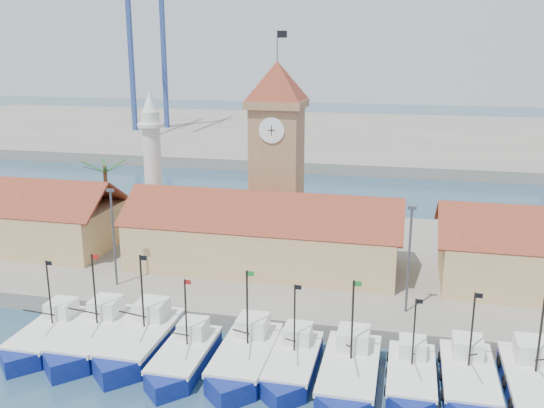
% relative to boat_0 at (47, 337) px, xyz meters
% --- Properties ---
extents(ground, '(400.00, 400.00, 0.00)m').
position_rel_boat_0_xyz_m(ground, '(13.29, -2.62, -0.74)').
color(ground, navy).
rests_on(ground, ground).
extents(quay, '(140.00, 32.00, 1.50)m').
position_rel_boat_0_xyz_m(quay, '(13.29, 21.38, 0.01)').
color(quay, gray).
rests_on(quay, ground).
extents(terminal, '(240.00, 80.00, 2.00)m').
position_rel_boat_0_xyz_m(terminal, '(13.29, 107.38, 0.26)').
color(terminal, gray).
rests_on(terminal, ground).
extents(boat_0, '(3.47, 9.51, 7.19)m').
position_rel_boat_0_xyz_m(boat_0, '(0.00, 0.00, 0.00)').
color(boat_0, navy).
rests_on(boat_0, ground).
extents(boat_1, '(3.79, 10.38, 7.85)m').
position_rel_boat_0_xyz_m(boat_1, '(3.60, 0.48, 0.07)').
color(boat_1, navy).
rests_on(boat_1, ground).
extents(boat_2, '(3.87, 10.61, 8.03)m').
position_rel_boat_0_xyz_m(boat_2, '(7.49, 0.67, 0.09)').
color(boat_2, navy).
rests_on(boat_2, ground).
extents(boat_3, '(3.38, 9.25, 7.00)m').
position_rel_boat_0_xyz_m(boat_3, '(11.61, -0.79, -0.02)').
color(boat_3, navy).
rests_on(boat_3, ground).
extents(boat_4, '(3.75, 10.28, 7.78)m').
position_rel_boat_0_xyz_m(boat_4, '(16.01, -0.05, 0.06)').
color(boat_4, navy).
rests_on(boat_4, ground).
extents(boat_5, '(3.37, 9.23, 6.99)m').
position_rel_boat_0_xyz_m(boat_5, '(19.50, 0.07, -0.02)').
color(boat_5, navy).
rests_on(boat_5, ground).
extents(boat_6, '(3.83, 10.50, 7.95)m').
position_rel_boat_0_xyz_m(boat_6, '(23.65, -0.61, 0.08)').
color(boat_6, navy).
rests_on(boat_6, ground).
extents(boat_7, '(3.25, 8.89, 6.73)m').
position_rel_boat_0_xyz_m(boat_7, '(27.82, 0.08, -0.05)').
color(boat_7, navy).
rests_on(boat_7, ground).
extents(boat_8, '(3.56, 9.75, 7.38)m').
position_rel_boat_0_xyz_m(boat_8, '(31.63, 0.46, 0.02)').
color(boat_8, navy).
rests_on(boat_8, ground).
extents(boat_9, '(3.90, 10.68, 8.08)m').
position_rel_boat_0_xyz_m(boat_9, '(35.92, 0.32, 0.09)').
color(boat_9, navy).
rests_on(boat_9, ground).
extents(hall_center, '(27.04, 10.13, 7.61)m').
position_rel_boat_0_xyz_m(hall_center, '(13.29, 17.38, 3.24)').
color(hall_center, tan).
rests_on(hall_center, quay).
extents(clock_tower, '(5.80, 5.80, 22.70)m').
position_rel_boat_0_xyz_m(clock_tower, '(13.29, 23.37, 11.22)').
color(clock_tower, '#A17553').
rests_on(clock_tower, quay).
extents(minaret, '(3.00, 3.00, 16.30)m').
position_rel_boat_0_xyz_m(minaret, '(-1.71, 25.38, 8.99)').
color(minaret, silver).
rests_on(minaret, quay).
extents(palm_tree, '(5.60, 5.03, 8.39)m').
position_rel_boat_0_xyz_m(palm_tree, '(-6.71, 23.38, 5.50)').
color(palm_tree, brown).
rests_on(palm_tree, quay).
extents(lamp_posts, '(80.70, 0.25, 9.03)m').
position_rel_boat_0_xyz_m(lamp_posts, '(13.79, 9.38, 5.73)').
color(lamp_posts, '#3F3F44').
rests_on(lamp_posts, quay).
extents(crane_blue_far, '(1.00, 34.21, 41.58)m').
position_rel_boat_0_xyz_m(crane_blue_far, '(-39.02, 97.73, 24.46)').
color(crane_blue_far, '#2D448A').
rests_on(crane_blue_far, terminal).
extents(crane_blue_near, '(1.00, 32.66, 44.29)m').
position_rel_boat_0_xyz_m(crane_blue_near, '(-33.15, 104.03, 25.83)').
color(crane_blue_near, '#2D448A').
rests_on(crane_blue_near, terminal).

